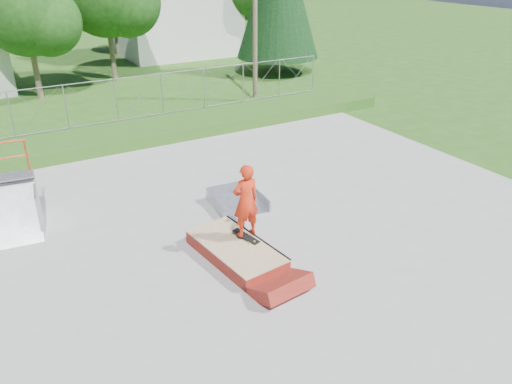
% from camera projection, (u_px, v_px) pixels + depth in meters
% --- Properties ---
extents(ground, '(120.00, 120.00, 0.00)m').
position_uv_depth(ground, '(236.00, 246.00, 13.03)').
color(ground, '#285618').
rests_on(ground, ground).
extents(concrete_pad, '(20.00, 16.00, 0.04)m').
position_uv_depth(concrete_pad, '(236.00, 246.00, 13.02)').
color(concrete_pad, '#979794').
rests_on(concrete_pad, ground).
extents(grass_berm, '(24.00, 3.00, 0.50)m').
position_uv_depth(grass_berm, '(126.00, 134.00, 20.32)').
color(grass_berm, '#285618').
rests_on(grass_berm, ground).
extents(grind_box, '(1.62, 2.86, 0.40)m').
position_uv_depth(grind_box, '(236.00, 251.00, 12.43)').
color(grind_box, maroon).
rests_on(grind_box, concrete_pad).
extents(flat_bank_ramp, '(1.62, 1.71, 0.45)m').
position_uv_depth(flat_bank_ramp, '(238.00, 201.00, 14.92)').
color(flat_bank_ramp, '#96999E').
rests_on(flat_bank_ramp, concrete_pad).
extents(skateboard, '(0.46, 0.82, 0.13)m').
position_uv_depth(skateboard, '(246.00, 237.00, 12.60)').
color(skateboard, black).
rests_on(skateboard, grind_box).
extents(skater, '(0.69, 0.46, 1.89)m').
position_uv_depth(skater, '(246.00, 203.00, 12.19)').
color(skater, red).
rests_on(skater, grind_box).
extents(chain_link_fence, '(20.00, 0.06, 1.80)m').
position_uv_depth(chain_link_fence, '(116.00, 100.00, 20.60)').
color(chain_link_fence, gray).
rests_on(chain_link_fence, grass_berm).
extents(gable_house, '(8.40, 6.08, 8.94)m').
position_uv_depth(gable_house, '(176.00, 0.00, 35.68)').
color(gable_house, silver).
rests_on(gable_house, ground).
extents(utility_pole, '(0.24, 0.24, 8.00)m').
position_uv_depth(utility_pole, '(255.00, 19.00, 24.02)').
color(utility_pole, brown).
rests_on(utility_pole, ground).
extents(tree_left_near, '(4.76, 4.48, 6.65)m').
position_uv_depth(tree_left_near, '(31.00, 13.00, 24.29)').
color(tree_left_near, brown).
rests_on(tree_left_near, ground).
extents(tree_back_mid, '(4.08, 3.84, 5.70)m').
position_uv_depth(tree_back_mid, '(116.00, 3.00, 35.51)').
color(tree_back_mid, brown).
rests_on(tree_back_mid, ground).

